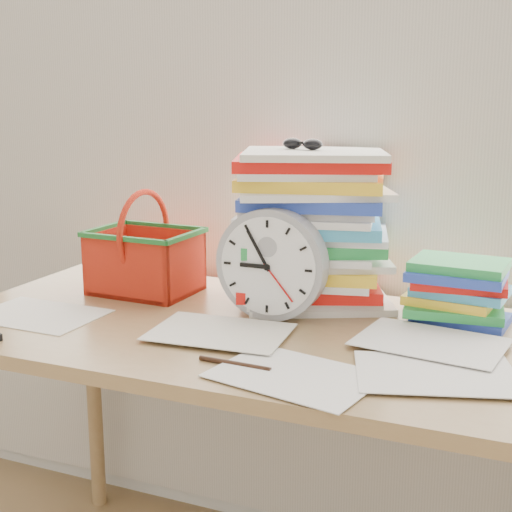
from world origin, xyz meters
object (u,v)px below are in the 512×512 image
at_px(clock, 272,264).
at_px(book_stack, 458,291).
at_px(desk, 255,359).
at_px(paper_stack, 313,228).
at_px(basket, 145,243).

height_order(clock, book_stack, clock).
height_order(desk, paper_stack, paper_stack).
relative_size(desk, book_stack, 5.86).
height_order(desk, book_stack, book_stack).
xyz_separation_m(clock, basket, (-0.37, 0.08, 0.00)).
bearing_deg(clock, desk, -99.81).
bearing_deg(book_stack, basket, -176.36).
height_order(book_stack, basket, basket).
bearing_deg(desk, basket, 157.54).
distance_m(desk, paper_stack, 0.34).
distance_m(book_stack, basket, 0.76).
distance_m(clock, basket, 0.38).
xyz_separation_m(clock, book_stack, (0.39, 0.13, -0.06)).
height_order(paper_stack, basket, paper_stack).
height_order(desk, clock, clock).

